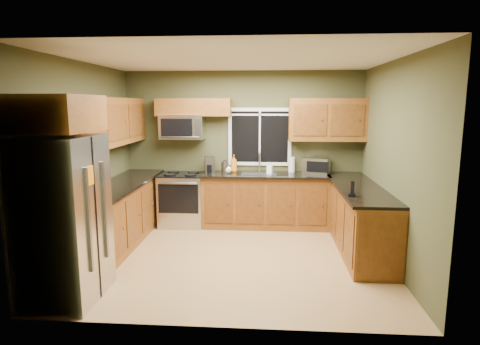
# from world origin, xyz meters

# --- Properties ---
(floor) EXTENTS (4.20, 4.20, 0.00)m
(floor) POSITION_xyz_m (0.00, 0.00, 0.00)
(floor) COLOR #A57B48
(floor) RESTS_ON ground
(ceiling) EXTENTS (4.20, 4.20, 0.00)m
(ceiling) POSITION_xyz_m (0.00, 0.00, 2.70)
(ceiling) COLOR white
(ceiling) RESTS_ON back_wall
(back_wall) EXTENTS (4.20, 0.00, 4.20)m
(back_wall) POSITION_xyz_m (0.00, 1.80, 1.35)
(back_wall) COLOR #414224
(back_wall) RESTS_ON ground
(front_wall) EXTENTS (4.20, 0.00, 4.20)m
(front_wall) POSITION_xyz_m (0.00, -1.80, 1.35)
(front_wall) COLOR #414224
(front_wall) RESTS_ON ground
(left_wall) EXTENTS (0.00, 3.60, 3.60)m
(left_wall) POSITION_xyz_m (-2.10, 0.00, 1.35)
(left_wall) COLOR #414224
(left_wall) RESTS_ON ground
(right_wall) EXTENTS (0.00, 3.60, 3.60)m
(right_wall) POSITION_xyz_m (2.10, 0.00, 1.35)
(right_wall) COLOR #414224
(right_wall) RESTS_ON ground
(window) EXTENTS (1.12, 0.03, 1.02)m
(window) POSITION_xyz_m (0.30, 1.78, 1.55)
(window) COLOR white
(window) RESTS_ON back_wall
(base_cabinets_left) EXTENTS (0.60, 2.65, 0.90)m
(base_cabinets_left) POSITION_xyz_m (-1.80, 0.48, 0.45)
(base_cabinets_left) COLOR brown
(base_cabinets_left) RESTS_ON ground
(countertop_left) EXTENTS (0.65, 2.65, 0.04)m
(countertop_left) POSITION_xyz_m (-1.78, 0.48, 0.92)
(countertop_left) COLOR black
(countertop_left) RESTS_ON base_cabinets_left
(base_cabinets_back) EXTENTS (2.17, 0.60, 0.90)m
(base_cabinets_back) POSITION_xyz_m (0.42, 1.50, 0.45)
(base_cabinets_back) COLOR brown
(base_cabinets_back) RESTS_ON ground
(countertop_back) EXTENTS (2.17, 0.65, 0.04)m
(countertop_back) POSITION_xyz_m (0.42, 1.48, 0.92)
(countertop_back) COLOR black
(countertop_back) RESTS_ON base_cabinets_back
(base_cabinets_peninsula) EXTENTS (0.60, 2.52, 0.90)m
(base_cabinets_peninsula) POSITION_xyz_m (1.80, 0.54, 0.45)
(base_cabinets_peninsula) COLOR brown
(base_cabinets_peninsula) RESTS_ON ground
(countertop_peninsula) EXTENTS (0.65, 2.50, 0.04)m
(countertop_peninsula) POSITION_xyz_m (1.78, 0.55, 0.92)
(countertop_peninsula) COLOR black
(countertop_peninsula) RESTS_ON base_cabinets_peninsula
(upper_cabinets_left) EXTENTS (0.33, 2.65, 0.72)m
(upper_cabinets_left) POSITION_xyz_m (-1.94, 0.48, 1.86)
(upper_cabinets_left) COLOR brown
(upper_cabinets_left) RESTS_ON left_wall
(upper_cabinets_back_left) EXTENTS (1.30, 0.33, 0.30)m
(upper_cabinets_back_left) POSITION_xyz_m (-0.85, 1.64, 2.07)
(upper_cabinets_back_left) COLOR brown
(upper_cabinets_back_left) RESTS_ON back_wall
(upper_cabinets_back_right) EXTENTS (1.30, 0.33, 0.72)m
(upper_cabinets_back_right) POSITION_xyz_m (1.45, 1.64, 1.86)
(upper_cabinets_back_right) COLOR brown
(upper_cabinets_back_right) RESTS_ON back_wall
(upper_cabinet_over_fridge) EXTENTS (0.72, 0.90, 0.38)m
(upper_cabinet_over_fridge) POSITION_xyz_m (-1.74, -1.30, 2.03)
(upper_cabinet_over_fridge) COLOR brown
(upper_cabinet_over_fridge) RESTS_ON left_wall
(refrigerator) EXTENTS (0.74, 0.90, 1.80)m
(refrigerator) POSITION_xyz_m (-1.74, -1.30, 0.90)
(refrigerator) COLOR #B7B7BC
(refrigerator) RESTS_ON ground
(range) EXTENTS (0.76, 0.69, 0.94)m
(range) POSITION_xyz_m (-1.05, 1.47, 0.47)
(range) COLOR #B7B7BC
(range) RESTS_ON ground
(microwave) EXTENTS (0.76, 0.41, 0.42)m
(microwave) POSITION_xyz_m (-1.05, 1.61, 1.73)
(microwave) COLOR #B7B7BC
(microwave) RESTS_ON back_wall
(sink) EXTENTS (0.60, 0.42, 0.36)m
(sink) POSITION_xyz_m (0.30, 1.49, 0.95)
(sink) COLOR slate
(sink) RESTS_ON countertop_back
(toaster_oven) EXTENTS (0.52, 0.46, 0.27)m
(toaster_oven) POSITION_xyz_m (1.29, 1.60, 1.08)
(toaster_oven) COLOR #B7B7BC
(toaster_oven) RESTS_ON countertop_back
(coffee_maker) EXTENTS (0.21, 0.26, 0.28)m
(coffee_maker) POSITION_xyz_m (-0.57, 1.55, 1.07)
(coffee_maker) COLOR slate
(coffee_maker) RESTS_ON countertop_back
(kettle) EXTENTS (0.15, 0.15, 0.24)m
(kettle) POSITION_xyz_m (-0.29, 1.50, 1.05)
(kettle) COLOR #B7B7BC
(kettle) RESTS_ON countertop_back
(paper_towel_roll) EXTENTS (0.15, 0.15, 0.30)m
(paper_towel_roll) POSITION_xyz_m (0.87, 1.68, 1.07)
(paper_towel_roll) COLOR white
(paper_towel_roll) RESTS_ON countertop_back
(soap_bottle_a) EXTENTS (0.13, 0.13, 0.30)m
(soap_bottle_a) POSITION_xyz_m (-0.15, 1.62, 1.09)
(soap_bottle_a) COLOR orange
(soap_bottle_a) RESTS_ON countertop_back
(soap_bottle_b) EXTENTS (0.11, 0.11, 0.19)m
(soap_bottle_b) POSITION_xyz_m (0.48, 1.50, 1.04)
(soap_bottle_b) COLOR white
(soap_bottle_b) RESTS_ON countertop_back
(soap_bottle_c) EXTENTS (0.15, 0.15, 0.18)m
(soap_bottle_c) POSITION_xyz_m (-0.25, 1.50, 1.03)
(soap_bottle_c) COLOR white
(soap_bottle_c) RESTS_ON countertop_back
(cordless_phone) EXTENTS (0.11, 0.11, 0.20)m
(cordless_phone) POSITION_xyz_m (1.55, -0.16, 1.00)
(cordless_phone) COLOR black
(cordless_phone) RESTS_ON countertop_peninsula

